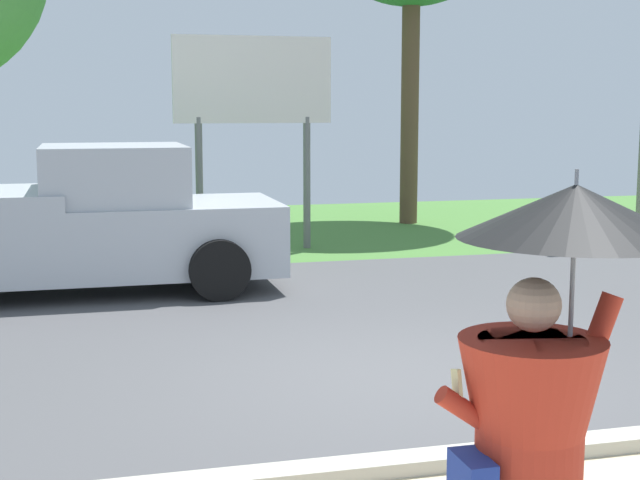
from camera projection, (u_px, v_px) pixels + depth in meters
name	position (u px, v px, depth m)	size (l,w,h in m)	color
ground_plane	(316.00, 310.00, 10.88)	(40.00, 22.00, 0.20)	#4C4C4F
monk_pedestrian	(538.00, 427.00, 3.71)	(1.05, 0.95, 2.13)	#B22D1E
pickup_truck	(78.00, 224.00, 11.67)	(5.20, 2.28, 1.88)	#ADB2BA
roadside_billboard	(253.00, 95.00, 14.78)	(2.60, 0.12, 3.50)	slate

